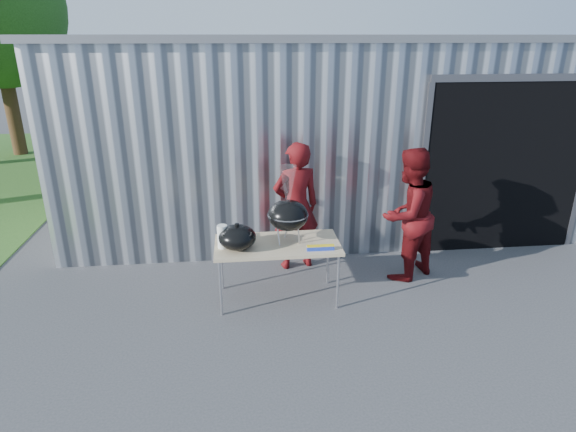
{
  "coord_description": "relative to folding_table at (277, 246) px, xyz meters",
  "views": [
    {
      "loc": [
        -0.59,
        -4.74,
        3.1
      ],
      "look_at": [
        -0.0,
        0.65,
        1.05
      ],
      "focal_mm": 30.0,
      "sensor_mm": 36.0,
      "label": 1
    }
  ],
  "objects": [
    {
      "name": "ground",
      "position": [
        0.14,
        -0.53,
        -0.71
      ],
      "size": [
        80.0,
        80.0,
        0.0
      ],
      "primitive_type": "plane",
      "color": "#3D3D40"
    },
    {
      "name": "building",
      "position": [
        1.06,
        4.06,
        0.83
      ],
      "size": [
        8.2,
        6.2,
        3.1
      ],
      "color": "silver",
      "rests_on": "ground"
    },
    {
      "name": "folding_table",
      "position": [
        0.0,
        0.0,
        0.0
      ],
      "size": [
        1.5,
        0.75,
        0.75
      ],
      "color": "tan",
      "rests_on": "ground"
    },
    {
      "name": "kettle_grill",
      "position": [
        0.13,
        0.02,
        0.45
      ],
      "size": [
        0.49,
        0.49,
        0.95
      ],
      "color": "black",
      "rests_on": "folding_table"
    },
    {
      "name": "grill_lid",
      "position": [
        -0.47,
        -0.1,
        0.18
      ],
      "size": [
        0.44,
        0.44,
        0.32
      ],
      "color": "black",
      "rests_on": "folding_table"
    },
    {
      "name": "paper_towels",
      "position": [
        -0.65,
        -0.05,
        0.18
      ],
      "size": [
        0.12,
        0.12,
        0.28
      ],
      "primitive_type": "cylinder",
      "color": "white",
      "rests_on": "folding_table"
    },
    {
      "name": "white_tub",
      "position": [
        -0.55,
        0.19,
        0.09
      ],
      "size": [
        0.2,
        0.15,
        0.1
      ],
      "primitive_type": "cube",
      "color": "white",
      "rests_on": "folding_table"
    },
    {
      "name": "foil_box",
      "position": [
        0.48,
        -0.25,
        0.07
      ],
      "size": [
        0.32,
        0.06,
        0.06
      ],
      "color": "#1C36B6",
      "rests_on": "folding_table"
    },
    {
      "name": "person_cook",
      "position": [
        0.34,
        0.88,
        0.19
      ],
      "size": [
        0.73,
        0.56,
        1.79
      ],
      "primitive_type": "imported",
      "rotation": [
        0.0,
        0.0,
        3.36
      ],
      "color": "#500B0D",
      "rests_on": "ground"
    },
    {
      "name": "person_bystander",
      "position": [
        1.76,
        0.42,
        0.18
      ],
      "size": [
        1.09,
        1.02,
        1.78
      ],
      "primitive_type": "imported",
      "rotation": [
        0.0,
        0.0,
        3.68
      ],
      "color": "#500B0D",
      "rests_on": "ground"
    }
  ]
}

